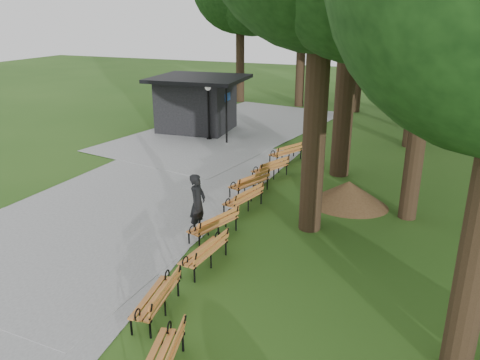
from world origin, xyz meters
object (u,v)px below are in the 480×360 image
at_px(bench_2, 204,252).
at_px(bench_3, 213,224).
at_px(bench_0, 160,360).
at_px(bench_6, 270,168).
at_px(lamp_post, 208,100).
at_px(bench_5, 249,183).
at_px(bench_7, 286,152).
at_px(bench_1, 156,298).
at_px(kiosk, 196,104).
at_px(person, 198,204).
at_px(dirt_mound, 348,193).
at_px(bench_4, 243,198).

height_order(bench_2, bench_3, same).
bearing_deg(bench_3, bench_0, 34.08).
distance_m(bench_0, bench_6, 11.80).
xyz_separation_m(lamp_post, bench_6, (5.09, -4.70, -1.72)).
height_order(bench_5, bench_7, same).
bearing_deg(bench_6, bench_1, 26.58).
height_order(lamp_post, bench_6, lamp_post).
xyz_separation_m(bench_0, bench_2, (-1.11, 4.11, 0.00)).
bearing_deg(bench_1, kiosk, -164.02).
bearing_deg(bench_3, bench_5, -156.81).
bearing_deg(bench_7, person, 22.40).
relative_size(dirt_mound, bench_1, 1.27).
distance_m(dirt_mound, bench_5, 3.72).
bearing_deg(person, lamp_post, 22.65).
xyz_separation_m(dirt_mound, bench_2, (-2.86, -5.87, -0.02)).
height_order(dirt_mound, bench_4, dirt_mound).
distance_m(person, bench_5, 3.73).
height_order(bench_0, bench_4, same).
distance_m(lamp_post, bench_3, 11.94).
bearing_deg(dirt_mound, lamp_post, 143.47).
height_order(dirt_mound, bench_2, dirt_mound).
bearing_deg(person, bench_5, -5.92).
bearing_deg(person, bench_1, -167.15).
relative_size(bench_3, bench_5, 1.00).
height_order(person, bench_6, person).
bearing_deg(bench_5, dirt_mound, 115.80).
height_order(kiosk, bench_3, kiosk).
bearing_deg(dirt_mound, bench_4, -151.06).
bearing_deg(kiosk, bench_7, -34.68).
bearing_deg(bench_2, bench_4, -167.74).
height_order(bench_4, bench_6, same).
distance_m(person, bench_6, 5.72).
height_order(bench_3, bench_4, same).
xyz_separation_m(bench_4, bench_5, (-0.37, 1.54, 0.00)).
distance_m(bench_6, bench_7, 2.48).
relative_size(bench_1, bench_2, 1.00).
height_order(person, bench_3, person).
xyz_separation_m(person, dirt_mound, (4.00, 3.99, -0.50)).
height_order(bench_6, bench_7, same).
relative_size(kiosk, bench_4, 2.65).
bearing_deg(bench_6, lamp_post, -109.76).
xyz_separation_m(kiosk, bench_4, (6.88, -9.89, -1.14)).
height_order(bench_0, bench_5, same).
height_order(bench_3, bench_6, same).
distance_m(person, bench_0, 6.41).
bearing_deg(bench_5, kiosk, -120.98).
xyz_separation_m(bench_1, bench_7, (-0.70, 12.42, 0.00)).
bearing_deg(dirt_mound, bench_6, 154.49).
xyz_separation_m(bench_0, bench_3, (-1.62, 5.78, 0.00)).
distance_m(bench_5, bench_7, 4.47).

